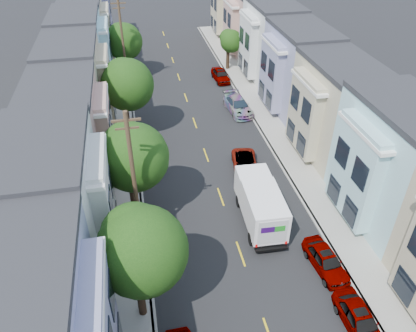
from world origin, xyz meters
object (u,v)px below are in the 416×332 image
tree_far_r (230,42)px  parked_right_c (238,105)px  lead_sedan (245,164)px  parked_left_d (151,157)px  tree_c (132,158)px  fedex_truck (260,203)px  parked_right_b (326,261)px  parked_right_d (220,75)px  parked_left_c (163,236)px  tree_d (126,85)px  parked_right_a (360,320)px  utility_pole_near (135,185)px  tree_b (140,251)px  tree_e (123,42)px  utility_pole_far (123,45)px

tree_far_r → parked_right_c: size_ratio=1.03×
lead_sedan → parked_left_d: size_ratio=0.97×
tree_c → fedex_truck: bearing=-14.6°
parked_right_b → parked_right_d: size_ratio=0.97×
parked_left_d → parked_right_b: 16.86m
lead_sedan → parked_left_c: size_ratio=0.96×
lead_sedan → parked_right_c: bearing=88.0°
tree_c → tree_far_r: 29.50m
tree_d → lead_sedan: bearing=-39.6°
parked_left_d → parked_right_a: 20.52m
utility_pole_near → parked_right_c: 21.28m
tree_c → utility_pole_near: (0.00, -2.98, -0.04)m
fedex_truck → parked_right_a: size_ratio=1.48×
tree_far_r → parked_right_a: bearing=-93.0°
lead_sedan → tree_b: bearing=-116.8°
tree_far_r → parked_left_d: size_ratio=1.12×
parked_left_c → parked_right_c: size_ratio=0.92×
parked_left_c → tree_e: bearing=94.1°
utility_pole_near → lead_sedan: (9.10, 7.12, -4.54)m
utility_pole_far → parked_right_a: bearing=-72.0°
parked_left_d → parked_right_a: bearing=-56.3°
tree_far_r → parked_right_c: (-1.99, -11.78, -2.88)m
utility_pole_near → parked_right_d: (11.20, 25.96, -4.46)m
tree_c → parked_right_d: size_ratio=1.76×
parked_left_c → parked_left_d: size_ratio=1.00×
lead_sedan → tree_e: bearing=122.0°
lead_sedan → parked_left_d: parked_left_d is taller
tree_d → parked_right_b: tree_d is taller
utility_pole_far → parked_right_c: (11.20, -8.46, -4.41)m
parked_left_d → parked_right_c: parked_left_d is taller
tree_e → lead_sedan: size_ratio=1.54×
utility_pole_near → parked_right_b: size_ratio=2.40×
utility_pole_near → parked_right_c: bearing=57.4°
tree_d → parked_right_d: bearing=45.3°
tree_e → parked_left_d: size_ratio=1.48×
tree_c → parked_left_c: tree_c is taller
fedex_truck → parked_right_d: fedex_truck is taller
tree_c → parked_right_a: bearing=-45.6°
tree_d → parked_right_d: tree_d is taller
parked_right_a → parked_right_d: 34.44m
tree_far_r → parked_right_b: tree_far_r is taller
utility_pole_far → lead_sedan: (9.10, -18.88, -4.54)m
lead_sedan → tree_far_r: bearing=89.0°
tree_b → tree_d: size_ratio=0.97×
fedex_truck → parked_right_d: bearing=86.1°
tree_b → parked_right_b: tree_b is taller
utility_pole_near → parked_right_b: bearing=-20.4°
tree_c → parked_left_c: bearing=-65.4°
utility_pole_near → tree_b: bearing=-90.0°
tree_far_r → parked_right_b: 33.68m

